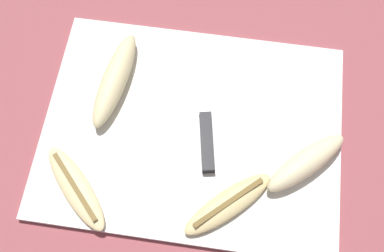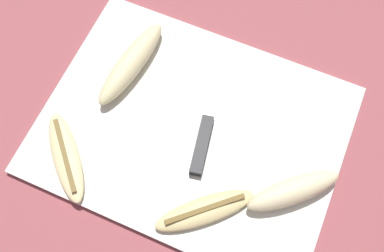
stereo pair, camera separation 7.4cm
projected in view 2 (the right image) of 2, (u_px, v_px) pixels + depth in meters
ground_plane at (192, 131)px, 0.76m from camera, size 4.00×4.00×0.00m
cutting_board at (192, 130)px, 0.76m from camera, size 0.50×0.38×0.01m
knife at (205, 132)px, 0.74m from camera, size 0.06×0.24×0.02m
banana_soft_right at (131, 63)px, 0.78m from camera, size 0.07×0.19×0.04m
banana_spotted_left at (205, 210)px, 0.69m from camera, size 0.15×0.14×0.02m
banana_cream_curved at (293, 191)px, 0.69m from camera, size 0.14×0.13×0.04m
banana_ripe_center at (66, 156)px, 0.72m from camera, size 0.14×0.15×0.02m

